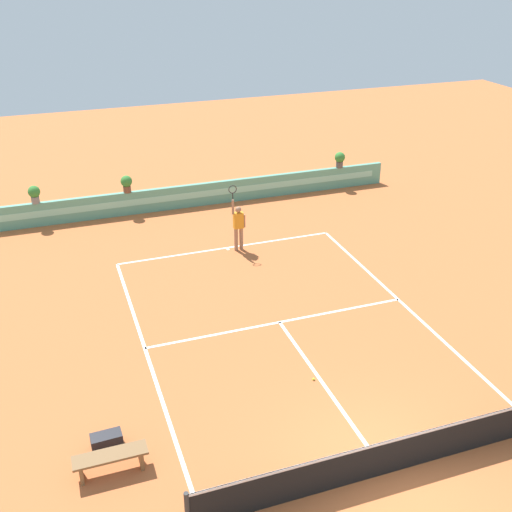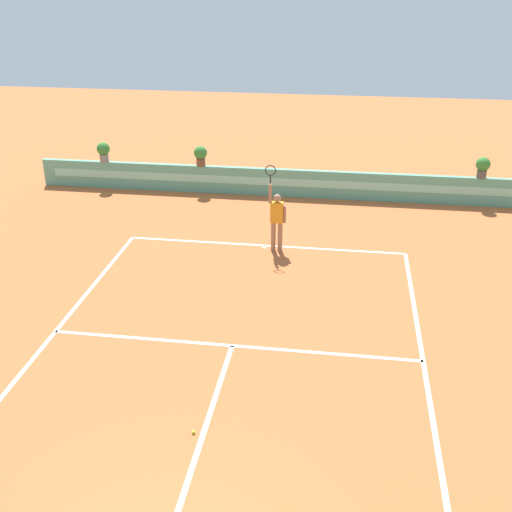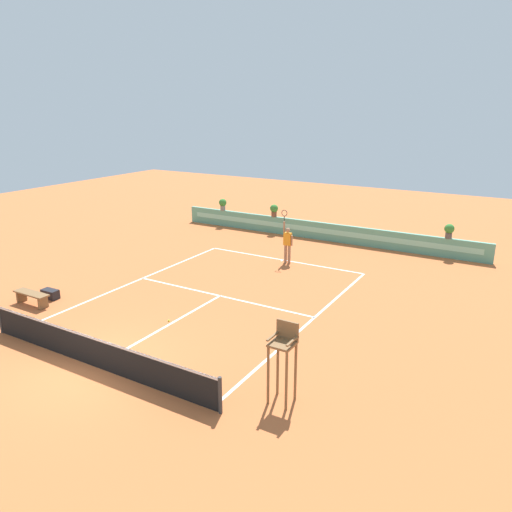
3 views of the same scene
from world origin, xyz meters
TOP-DOWN VIEW (x-y plane):
  - ground_plane at (0.00, 6.00)m, footprint 60.00×60.00m
  - court_lines at (0.00, 6.72)m, footprint 8.32×11.94m
  - net at (0.00, 0.00)m, footprint 8.92×0.10m
  - back_wall_barrier at (0.00, 16.39)m, footprint 18.00×0.21m
  - bench_courtside at (-5.61, 2.02)m, footprint 1.60×0.44m
  - gear_bag at (-5.62, 2.82)m, footprint 0.71×0.39m
  - tennis_player at (0.37, 11.59)m, footprint 0.62×0.23m
  - tennis_ball_near_baseline at (-0.17, 3.49)m, footprint 0.07×0.07m
  - potted_plant_left at (-2.95, 16.39)m, footprint 0.48×0.48m
  - potted_plant_far_left at (-6.60, 16.39)m, footprint 0.48×0.48m
  - potted_plant_far_right at (6.85, 16.39)m, footprint 0.48×0.48m

SIDE VIEW (x-z plane):
  - ground_plane at x=0.00m, z-range 0.00..0.00m
  - court_lines at x=0.00m, z-range 0.00..0.01m
  - tennis_ball_near_baseline at x=-0.17m, z-range 0.00..0.07m
  - gear_bag at x=-5.62m, z-range 0.00..0.36m
  - bench_courtside at x=-5.61m, z-range 0.12..0.63m
  - back_wall_barrier at x=0.00m, z-range 0.00..1.00m
  - net at x=0.00m, z-range 0.01..1.01m
  - tennis_player at x=0.37m, z-range -0.24..2.34m
  - potted_plant_left at x=-2.95m, z-range 1.05..1.78m
  - potted_plant_far_left at x=-6.60m, z-range 1.05..1.78m
  - potted_plant_far_right at x=6.85m, z-range 1.05..1.78m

